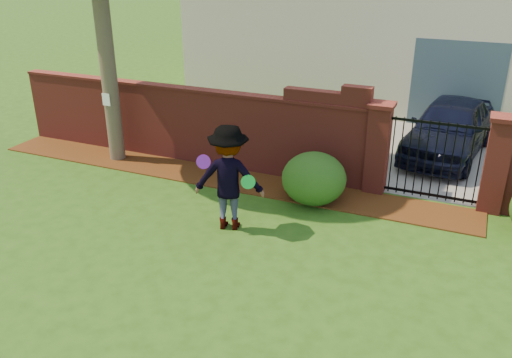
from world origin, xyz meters
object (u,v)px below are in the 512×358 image
at_px(man, 228,179).
at_px(car, 447,130).
at_px(frisbee_green, 248,182).
at_px(frisbee_purple, 204,162).

bearing_deg(man, car, -137.43).
relative_size(car, frisbee_green, 15.88).
bearing_deg(frisbee_green, frisbee_purple, -162.50).
height_order(man, frisbee_green, man).
relative_size(car, man, 2.09).
bearing_deg(car, frisbee_purple, -114.72).
distance_m(car, frisbee_green, 5.90).
distance_m(car, frisbee_purple, 6.50).
height_order(car, frisbee_green, car).
xyz_separation_m(car, frisbee_purple, (-3.55, -5.40, 0.64)).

